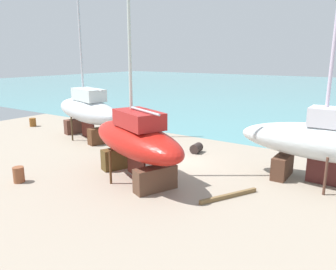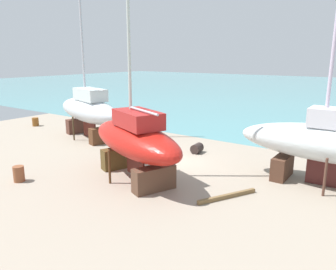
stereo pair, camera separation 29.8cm
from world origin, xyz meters
name	(u,v)px [view 1 (the left image)]	position (x,y,z in m)	size (l,w,h in m)	color
ground_plane	(139,180)	(0.00, -3.48, 0.00)	(42.93, 42.93, 0.00)	gray
sea_water	(328,91)	(0.00, 51.80, 0.00)	(171.73, 91.21, 0.01)	teal
sailboat_mid_port	(334,143)	(8.25, 1.20, 2.21)	(9.07, 2.72, 14.92)	#4C2F21
sailboat_small_center	(87,110)	(-8.96, 1.20, 2.22)	(8.94, 4.67, 15.15)	#553127
sailboat_far_slipway	(136,140)	(-0.23, -3.37, 2.07)	(8.21, 5.37, 13.77)	#503C1C
barrel_blue_faded	(196,148)	(0.00, 2.48, 0.31)	(0.62, 0.62, 0.83)	#2E2321
barrel_tar_black	(33,122)	(-16.49, 1.33, 0.38)	(0.57, 0.57, 0.76)	brown
barrel_by_slipway	(19,175)	(-4.76, -7.19, 0.40)	(0.54, 0.54, 0.80)	brown
timber_plank_near	(229,196)	(4.77, -2.90, 0.09)	(3.09, 0.16, 0.19)	brown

